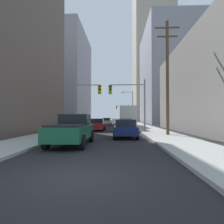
% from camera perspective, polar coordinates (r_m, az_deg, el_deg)
% --- Properties ---
extents(ground_plane, '(400.00, 400.00, 0.00)m').
position_cam_1_polar(ground_plane, '(6.16, -9.15, -17.66)').
color(ground_plane, black).
extents(sidewalk_left, '(3.38, 160.00, 0.15)m').
position_cam_1_polar(sidewalk_left, '(56.17, -4.28, -3.06)').
color(sidewalk_left, '#9E9E99').
rests_on(sidewalk_left, ground).
extents(sidewalk_right, '(3.38, 160.00, 0.15)m').
position_cam_1_polar(sidewalk_right, '(55.97, 6.18, -3.07)').
color(sidewalk_right, '#9E9E99').
rests_on(sidewalk_right, ground).
extents(city_bus, '(2.67, 11.50, 3.40)m').
position_cam_1_polar(city_bus, '(35.37, 4.26, -1.05)').
color(city_bus, silver).
rests_on(city_bus, ground).
extents(pickup_truck_green, '(2.20, 5.41, 1.90)m').
position_cam_1_polar(pickup_truck_green, '(12.84, -11.11, -4.91)').
color(pickup_truck_green, '#195938').
rests_on(pickup_truck_green, ground).
extents(sedan_navy, '(1.95, 4.20, 1.52)m').
position_cam_1_polar(sedan_navy, '(16.72, 3.79, -4.66)').
color(sedan_navy, '#141E4C').
rests_on(sedan_navy, ground).
extents(sedan_red, '(1.95, 4.23, 1.52)m').
position_cam_1_polar(sedan_red, '(25.49, -4.24, -3.53)').
color(sedan_red, maroon).
rests_on(sedan_red, ground).
extents(sedan_grey, '(1.95, 4.25, 1.52)m').
position_cam_1_polar(sedan_grey, '(24.35, 3.70, -3.63)').
color(sedan_grey, slate).
rests_on(sedan_grey, ground).
extents(sedan_beige, '(1.95, 4.23, 1.52)m').
position_cam_1_polar(sedan_beige, '(43.11, -1.54, -2.65)').
color(sedan_beige, '#C6B793').
rests_on(sedan_beige, ground).
extents(traffic_signal_near_left, '(3.18, 0.44, 6.00)m').
position_cam_1_polar(traffic_signal_near_left, '(23.50, -7.31, 4.21)').
color(traffic_signal_near_left, gray).
rests_on(traffic_signal_near_left, ground).
extents(traffic_signal_near_right, '(4.19, 0.44, 6.00)m').
position_cam_1_polar(traffic_signal_near_right, '(23.22, 4.77, 4.39)').
color(traffic_signal_near_right, gray).
rests_on(traffic_signal_near_right, ground).
extents(traffic_signal_far_right, '(4.11, 0.44, 6.00)m').
position_cam_1_polar(traffic_signal_far_right, '(65.97, 3.08, 0.64)').
color(traffic_signal_far_right, gray).
rests_on(traffic_signal_far_right, ground).
extents(utility_pole_right, '(2.20, 0.28, 10.36)m').
position_cam_1_polar(utility_pole_right, '(19.09, 15.32, 9.94)').
color(utility_pole_right, brown).
rests_on(utility_pole_right, ground).
extents(street_lamp_right, '(2.67, 0.32, 7.50)m').
position_cam_1_polar(street_lamp_right, '(45.58, 5.31, 2.20)').
color(street_lamp_right, gray).
rests_on(street_lamp_right, ground).
extents(building_left_mid_office, '(20.43, 21.31, 23.86)m').
position_cam_1_polar(building_left_mid_office, '(57.41, -17.68, 8.92)').
color(building_left_mid_office, '#93939E').
rests_on(building_left_mid_office, ground).
extents(building_right_mid_block, '(15.07, 25.24, 25.83)m').
position_cam_1_polar(building_right_mid_block, '(59.27, 16.45, 9.55)').
color(building_right_mid_block, '#93939E').
rests_on(building_right_mid_block, ground).
extents(building_right_far_highrise, '(16.50, 25.72, 74.18)m').
position_cam_1_polar(building_right_far_highrise, '(100.93, 11.16, 19.15)').
color(building_right_far_highrise, '#B7A893').
rests_on(building_right_far_highrise, ground).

